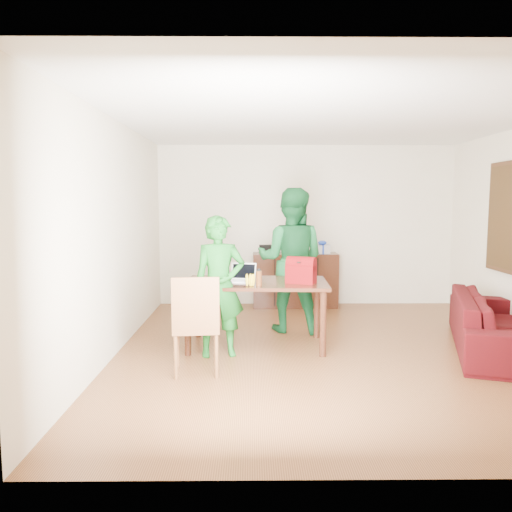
{
  "coord_description": "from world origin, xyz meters",
  "views": [
    {
      "loc": [
        -0.93,
        -5.73,
        1.76
      ],
      "look_at": [
        -0.87,
        0.42,
        1.08
      ],
      "focal_mm": 35.0,
      "sensor_mm": 36.0,
      "label": 1
    }
  ],
  "objects_px": {
    "table": "(256,290)",
    "person_far": "(291,260)",
    "sofa": "(496,323)",
    "chair": "(196,345)",
    "laptop": "(241,278)",
    "person_near": "(219,286)",
    "bottle": "(259,277)",
    "red_bag": "(301,273)"
  },
  "relations": [
    {
      "from": "table",
      "to": "person_far",
      "type": "height_order",
      "value": "person_far"
    },
    {
      "from": "table",
      "to": "sofa",
      "type": "xyz_separation_m",
      "value": [
        2.82,
        -0.22,
        -0.37
      ]
    },
    {
      "from": "table",
      "to": "chair",
      "type": "distance_m",
      "value": 1.22
    },
    {
      "from": "person_far",
      "to": "laptop",
      "type": "relative_size",
      "value": 5.59
    },
    {
      "from": "laptop",
      "to": "sofa",
      "type": "distance_m",
      "value": 3.06
    },
    {
      "from": "table",
      "to": "person_near",
      "type": "bearing_deg",
      "value": -136.52
    },
    {
      "from": "chair",
      "to": "person_near",
      "type": "relative_size",
      "value": 0.64
    },
    {
      "from": "person_near",
      "to": "laptop",
      "type": "bearing_deg",
      "value": 43.65
    },
    {
      "from": "sofa",
      "to": "laptop",
      "type": "bearing_deg",
      "value": 104.82
    },
    {
      "from": "sofa",
      "to": "table",
      "type": "bearing_deg",
      "value": 103.78
    },
    {
      "from": "table",
      "to": "laptop",
      "type": "distance_m",
      "value": 0.24
    },
    {
      "from": "table",
      "to": "bottle",
      "type": "bearing_deg",
      "value": -82.47
    },
    {
      "from": "table",
      "to": "laptop",
      "type": "bearing_deg",
      "value": -165.41
    },
    {
      "from": "table",
      "to": "sofa",
      "type": "height_order",
      "value": "table"
    },
    {
      "from": "table",
      "to": "bottle",
      "type": "height_order",
      "value": "bottle"
    },
    {
      "from": "chair",
      "to": "sofa",
      "type": "distance_m",
      "value": 3.53
    },
    {
      "from": "sofa",
      "to": "red_bag",
      "type": "bearing_deg",
      "value": 105.92
    },
    {
      "from": "laptop",
      "to": "table",
      "type": "bearing_deg",
      "value": 24.92
    },
    {
      "from": "person_far",
      "to": "bottle",
      "type": "xyz_separation_m",
      "value": [
        -0.45,
        -1.06,
        -0.07
      ]
    },
    {
      "from": "table",
      "to": "person_far",
      "type": "xyz_separation_m",
      "value": [
        0.48,
        0.74,
        0.27
      ]
    },
    {
      "from": "person_far",
      "to": "sofa",
      "type": "bearing_deg",
      "value": 171.45
    },
    {
      "from": "chair",
      "to": "red_bag",
      "type": "relative_size",
      "value": 3.07
    },
    {
      "from": "table",
      "to": "laptop",
      "type": "xyz_separation_m",
      "value": [
        -0.18,
        -0.04,
        0.14
      ]
    },
    {
      "from": "table",
      "to": "red_bag",
      "type": "xyz_separation_m",
      "value": [
        0.53,
        -0.13,
        0.22
      ]
    },
    {
      "from": "chair",
      "to": "laptop",
      "type": "xyz_separation_m",
      "value": [
        0.44,
        0.93,
        0.54
      ]
    },
    {
      "from": "person_far",
      "to": "red_bag",
      "type": "relative_size",
      "value": 5.8
    },
    {
      "from": "bottle",
      "to": "sofa",
      "type": "xyz_separation_m",
      "value": [
        2.8,
        0.09,
        -0.57
      ]
    },
    {
      "from": "table",
      "to": "red_bag",
      "type": "bearing_deg",
      "value": -11.16
    },
    {
      "from": "person_far",
      "to": "laptop",
      "type": "bearing_deg",
      "value": 63.42
    },
    {
      "from": "table",
      "to": "laptop",
      "type": "relative_size",
      "value": 5.02
    },
    {
      "from": "person_near",
      "to": "red_bag",
      "type": "height_order",
      "value": "person_near"
    },
    {
      "from": "person_far",
      "to": "red_bag",
      "type": "height_order",
      "value": "person_far"
    },
    {
      "from": "chair",
      "to": "sofa",
      "type": "xyz_separation_m",
      "value": [
        3.45,
        0.75,
        0.03
      ]
    },
    {
      "from": "chair",
      "to": "person_far",
      "type": "xyz_separation_m",
      "value": [
        1.1,
        1.71,
        0.67
      ]
    },
    {
      "from": "laptop",
      "to": "bottle",
      "type": "xyz_separation_m",
      "value": [
        0.21,
        -0.28,
        0.05
      ]
    },
    {
      "from": "person_near",
      "to": "red_bag",
      "type": "bearing_deg",
      "value": 3.63
    },
    {
      "from": "chair",
      "to": "bottle",
      "type": "height_order",
      "value": "chair"
    },
    {
      "from": "table",
      "to": "chair",
      "type": "bearing_deg",
      "value": -120.28
    },
    {
      "from": "person_far",
      "to": "sofa",
      "type": "height_order",
      "value": "person_far"
    },
    {
      "from": "red_bag",
      "to": "sofa",
      "type": "distance_m",
      "value": 2.37
    },
    {
      "from": "person_far",
      "to": "laptop",
      "type": "xyz_separation_m",
      "value": [
        -0.66,
        -0.78,
        -0.13
      ]
    },
    {
      "from": "bottle",
      "to": "red_bag",
      "type": "relative_size",
      "value": 0.58
    }
  ]
}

